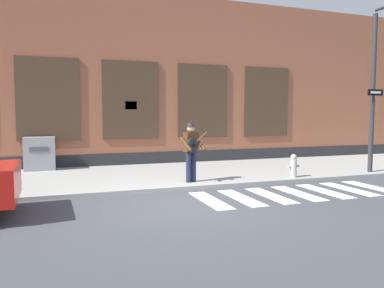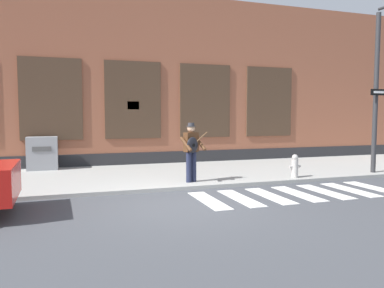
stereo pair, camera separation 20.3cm
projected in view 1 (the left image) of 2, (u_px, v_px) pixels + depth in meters
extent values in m
plane|color=#424449|center=(184.00, 205.00, 8.21)|extent=(160.00, 160.00, 0.00)
cube|color=#9E9E99|center=(145.00, 175.00, 11.91)|extent=(28.00, 4.90, 0.10)
cube|color=#99563D|center=(122.00, 84.00, 15.84)|extent=(28.00, 4.00, 6.59)
cube|color=#28282B|center=(132.00, 160.00, 14.17)|extent=(28.00, 0.04, 0.55)
cube|color=#473323|center=(48.00, 99.00, 13.03)|extent=(2.11, 0.06, 2.89)
cube|color=black|center=(48.00, 99.00, 13.02)|extent=(1.99, 0.03, 2.77)
cube|color=#473323|center=(131.00, 100.00, 13.99)|extent=(2.11, 0.06, 2.89)
cube|color=black|center=(131.00, 100.00, 13.98)|extent=(1.99, 0.03, 2.77)
cube|color=#473323|center=(203.00, 101.00, 14.95)|extent=(2.11, 0.06, 2.89)
cube|color=black|center=(203.00, 101.00, 14.94)|extent=(1.99, 0.03, 2.77)
cube|color=#473323|center=(266.00, 102.00, 15.90)|extent=(2.11, 0.06, 2.89)
cube|color=black|center=(266.00, 102.00, 15.89)|extent=(1.99, 0.03, 2.77)
cube|color=yellow|center=(131.00, 105.00, 13.99)|extent=(0.44, 0.02, 0.30)
cube|color=silver|center=(210.00, 200.00, 8.62)|extent=(0.42, 1.90, 0.01)
cube|color=silver|center=(241.00, 198.00, 8.88)|extent=(0.42, 1.90, 0.01)
cube|color=silver|center=(270.00, 195.00, 9.15)|extent=(0.42, 1.90, 0.01)
cube|color=silver|center=(298.00, 193.00, 9.41)|extent=(0.42, 1.90, 0.01)
cube|color=silver|center=(324.00, 191.00, 9.67)|extent=(0.42, 1.90, 0.01)
cube|color=silver|center=(349.00, 189.00, 9.94)|extent=(0.42, 1.90, 0.01)
cube|color=silver|center=(372.00, 187.00, 10.20)|extent=(0.42, 1.90, 0.01)
cube|color=silver|center=(18.00, 174.00, 7.83)|extent=(0.07, 0.24, 0.12)
cube|color=silver|center=(13.00, 183.00, 6.77)|extent=(0.07, 0.24, 0.12)
cylinder|color=#1E233D|center=(193.00, 167.00, 10.51)|extent=(0.15, 0.15, 0.85)
cylinder|color=#1E233D|center=(189.00, 167.00, 10.39)|extent=(0.15, 0.15, 0.85)
cube|color=#4C2D19|center=(191.00, 142.00, 10.40)|extent=(0.43, 0.32, 0.54)
sphere|color=tan|center=(191.00, 128.00, 10.37)|extent=(0.22, 0.22, 0.22)
cylinder|color=#333338|center=(191.00, 126.00, 10.37)|extent=(0.27, 0.28, 0.02)
cylinder|color=#333338|center=(191.00, 124.00, 10.37)|extent=(0.18, 0.18, 0.09)
cylinder|color=#4C2D19|center=(200.00, 143.00, 10.47)|extent=(0.24, 0.51, 0.39)
cylinder|color=#4C2D19|center=(186.00, 144.00, 10.18)|extent=(0.24, 0.51, 0.39)
ellipsoid|color=black|center=(192.00, 145.00, 10.22)|extent=(0.38, 0.22, 0.44)
cylinder|color=black|center=(194.00, 145.00, 10.17)|extent=(0.09, 0.04, 0.09)
cylinder|color=brown|center=(200.00, 138.00, 10.34)|extent=(0.46, 0.17, 0.34)
cylinder|color=#2D2D30|center=(373.00, 94.00, 12.17)|extent=(0.15, 0.15, 5.12)
cube|color=black|center=(375.00, 92.00, 12.06)|extent=(0.60, 0.04, 0.20)
cube|color=white|center=(376.00, 92.00, 12.04)|extent=(0.40, 0.02, 0.07)
cube|color=gray|center=(40.00, 154.00, 12.68)|extent=(1.00, 0.54, 1.13)
cube|color=#4C4C4C|center=(39.00, 149.00, 12.40)|extent=(0.60, 0.02, 0.16)
cylinder|color=#B2ADA8|center=(293.00, 168.00, 11.26)|extent=(0.20, 0.20, 0.55)
sphere|color=#B2ADA8|center=(294.00, 157.00, 11.24)|extent=(0.18, 0.18, 0.18)
cylinder|color=#B2ADA8|center=(289.00, 167.00, 11.21)|extent=(0.10, 0.07, 0.07)
cylinder|color=#B2ADA8|center=(297.00, 166.00, 11.30)|extent=(0.10, 0.07, 0.07)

